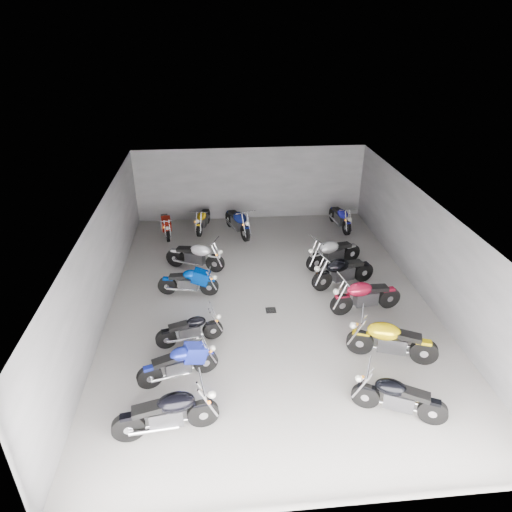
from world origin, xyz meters
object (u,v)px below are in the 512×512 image
object	(u,v)px
motorcycle_left_a	(167,413)
motorcycle_back_c	(238,222)
motorcycle_right_a	(398,397)
motorcycle_right_e	(343,271)
drain_grate	(271,310)
motorcycle_left_c	(190,329)
motorcycle_back_b	(203,219)
motorcycle_right_d	(365,296)
motorcycle_back_a	(166,224)
motorcycle_right_b	(391,341)
motorcycle_left_e	(189,282)
motorcycle_right_f	(333,253)
motorcycle_back_f	(340,217)
motorcycle_left_f	(196,256)
motorcycle_left_b	(179,363)

from	to	relation	value
motorcycle_left_a	motorcycle_back_c	bearing A→B (deg)	159.53
motorcycle_right_a	motorcycle_right_e	bearing A→B (deg)	22.25
drain_grate	motorcycle_left_c	world-z (taller)	motorcycle_left_c
motorcycle_back_b	motorcycle_back_c	world-z (taller)	motorcycle_back_c
motorcycle_right_d	motorcycle_back_a	world-z (taller)	motorcycle_right_d
drain_grate	motorcycle_left_a	distance (m)	5.28
motorcycle_right_b	motorcycle_right_d	xyz separation A→B (m)	(-0.00, 2.22, -0.02)
motorcycle_right_b	motorcycle_left_e	bearing A→B (deg)	75.43
motorcycle_left_c	motorcycle_back_b	size ratio (longest dim) A/B	0.94
drain_grate	motorcycle_back_b	bearing A→B (deg)	108.58
motorcycle_right_f	motorcycle_back_a	distance (m)	7.08
motorcycle_right_f	motorcycle_right_b	bearing A→B (deg)	161.41
motorcycle_right_e	motorcycle_back_a	bearing A→B (deg)	36.36
motorcycle_back_a	motorcycle_left_c	bearing A→B (deg)	89.69
motorcycle_back_f	motorcycle_left_a	bearing A→B (deg)	49.58
motorcycle_left_f	motorcycle_back_a	bearing A→B (deg)	-135.46
motorcycle_right_a	motorcycle_back_a	xyz separation A→B (m)	(-5.99, 10.38, -0.03)
motorcycle_left_a	motorcycle_right_f	size ratio (longest dim) A/B	1.06
motorcycle_back_b	motorcycle_left_a	bearing A→B (deg)	99.38
motorcycle_left_f	motorcycle_back_c	distance (m)	3.34
motorcycle_right_a	motorcycle_right_d	distance (m)	4.17
motorcycle_left_f	motorcycle_right_f	world-z (taller)	motorcycle_right_f
motorcycle_right_d	drain_grate	bearing A→B (deg)	75.60
drain_grate	motorcycle_left_b	xyz separation A→B (m)	(-2.65, -2.78, 0.49)
motorcycle_left_f	motorcycle_right_d	world-z (taller)	motorcycle_right_d
drain_grate	motorcycle_back_b	distance (m)	6.70
motorcycle_right_e	motorcycle_left_f	bearing A→B (deg)	55.01
motorcycle_left_c	motorcycle_right_f	xyz separation A→B (m)	(5.01, 3.98, 0.09)
drain_grate	motorcycle_left_f	size ratio (longest dim) A/B	0.15
motorcycle_left_a	motorcycle_left_c	size ratio (longest dim) A/B	1.23
drain_grate	motorcycle_right_b	bearing A→B (deg)	-41.19
motorcycle_right_d	motorcycle_back_b	xyz separation A→B (m)	(-4.99, 6.62, -0.07)
motorcycle_right_e	motorcycle_right_b	bearing A→B (deg)	167.92
motorcycle_right_f	motorcycle_back_f	bearing A→B (deg)	-40.64
motorcycle_left_a	motorcycle_back_a	world-z (taller)	motorcycle_left_a
motorcycle_left_f	motorcycle_back_b	size ratio (longest dim) A/B	1.07
motorcycle_left_a	motorcycle_right_d	xyz separation A→B (m)	(5.67, 4.15, -0.00)
motorcycle_right_b	motorcycle_right_e	world-z (taller)	motorcycle_right_b
motorcycle_back_a	motorcycle_back_b	size ratio (longest dim) A/B	1.00
motorcycle_left_f	motorcycle_right_e	xyz separation A→B (m)	(4.93, -1.64, 0.02)
drain_grate	motorcycle_right_f	size ratio (longest dim) A/B	0.15
motorcycle_right_f	motorcycle_back_f	size ratio (longest dim) A/B	1.04
motorcycle_right_e	motorcycle_right_a	bearing A→B (deg)	161.02
drain_grate	motorcycle_right_e	xyz separation A→B (m)	(2.57, 1.25, 0.55)
motorcycle_left_e	motorcycle_back_b	distance (m)	5.17
drain_grate	motorcycle_left_e	bearing A→B (deg)	155.01
motorcycle_back_c	motorcycle_left_b	bearing A→B (deg)	56.98
motorcycle_right_f	motorcycle_back_a	xyz separation A→B (m)	(-6.25, 3.33, -0.07)
motorcycle_left_f	motorcycle_right_d	size ratio (longest dim) A/B	0.93
motorcycle_right_b	motorcycle_right_a	bearing A→B (deg)	-175.84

